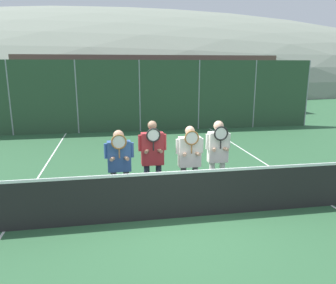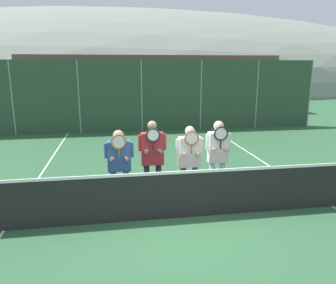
{
  "view_description": "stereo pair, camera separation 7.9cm",
  "coord_description": "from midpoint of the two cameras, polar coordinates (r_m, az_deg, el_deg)",
  "views": [
    {
      "loc": [
        -1.34,
        -6.03,
        3.04
      ],
      "look_at": [
        -0.1,
        1.04,
        1.35
      ],
      "focal_mm": 35.0,
      "sensor_mm": 36.0,
      "label": 1
    },
    {
      "loc": [
        -1.26,
        -6.04,
        3.04
      ],
      "look_at": [
        -0.1,
        1.04,
        1.35
      ],
      "focal_mm": 35.0,
      "sensor_mm": 36.0,
      "label": 2
    }
  ],
  "objects": [
    {
      "name": "clubhouse_building",
      "position": [
        22.75,
        -3.79,
        10.18
      ],
      "size": [
        15.87,
        5.5,
        3.64
      ],
      "color": "tan",
      "rests_on": "ground_plane"
    },
    {
      "name": "player_rightmost",
      "position": [
        7.53,
        8.36,
        -1.82
      ],
      "size": [
        0.58,
        0.34,
        1.83
      ],
      "color": "white",
      "rests_on": "ground_plane"
    },
    {
      "name": "ground_plane",
      "position": [
        6.88,
        2.05,
        -12.98
      ],
      "size": [
        120.0,
        120.0,
        0.0
      ],
      "primitive_type": "plane",
      "color": "#2D5B38"
    },
    {
      "name": "car_center",
      "position": [
        19.73,
        12.65,
        6.86
      ],
      "size": [
        4.71,
        2.02,
        1.9
      ],
      "color": "slate",
      "rests_on": "ground_plane"
    },
    {
      "name": "player_center_left",
      "position": [
        7.2,
        -3.02,
        -2.33
      ],
      "size": [
        0.62,
        0.34,
        1.87
      ],
      "color": "#232838",
      "rests_on": "ground_plane"
    },
    {
      "name": "tennis_net",
      "position": [
        6.67,
        2.08,
        -9.0
      ],
      "size": [
        9.17,
        0.09,
        1.1
      ],
      "color": "gray",
      "rests_on": "ground_plane"
    },
    {
      "name": "player_leftmost",
      "position": [
        7.09,
        -8.78,
        -3.29
      ],
      "size": [
        0.63,
        0.34,
        1.71
      ],
      "color": "#56565B",
      "rests_on": "ground_plane"
    },
    {
      "name": "court_line_right_sideline",
      "position": [
        10.63,
        16.86,
        -3.94
      ],
      "size": [
        0.05,
        16.0,
        0.01
      ],
      "primitive_type": "cube",
      "color": "white",
      "rests_on": "ground_plane"
    },
    {
      "name": "court_line_left_sideline",
      "position": [
        9.76,
        -21.98,
        -5.88
      ],
      "size": [
        0.05,
        16.0,
        0.01
      ],
      "primitive_type": "cube",
      "color": "white",
      "rests_on": "ground_plane"
    },
    {
      "name": "player_center_right",
      "position": [
        7.27,
        3.47,
        -2.66
      ],
      "size": [
        0.62,
        0.34,
        1.75
      ],
      "color": "#56565B",
      "rests_on": "ground_plane"
    },
    {
      "name": "hill_distant",
      "position": [
        57.99,
        -8.79,
        10.07
      ],
      "size": [
        115.94,
        64.41,
        22.54
      ],
      "color": "gray",
      "rests_on": "ground_plane"
    },
    {
      "name": "car_far_left",
      "position": [
        18.46,
        -20.18,
        5.79
      ],
      "size": [
        4.47,
        1.98,
        1.78
      ],
      "color": "slate",
      "rests_on": "ground_plane"
    },
    {
      "name": "fence_back",
      "position": [
        15.34,
        -5.09,
        7.94
      ],
      "size": [
        17.04,
        0.06,
        3.27
      ],
      "color": "gray",
      "rests_on": "ground_plane"
    },
    {
      "name": "car_left_of_center",
      "position": [
        18.38,
        -3.43,
        6.6
      ],
      "size": [
        4.66,
        1.93,
        1.82
      ],
      "color": "navy",
      "rests_on": "ground_plane"
    }
  ]
}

